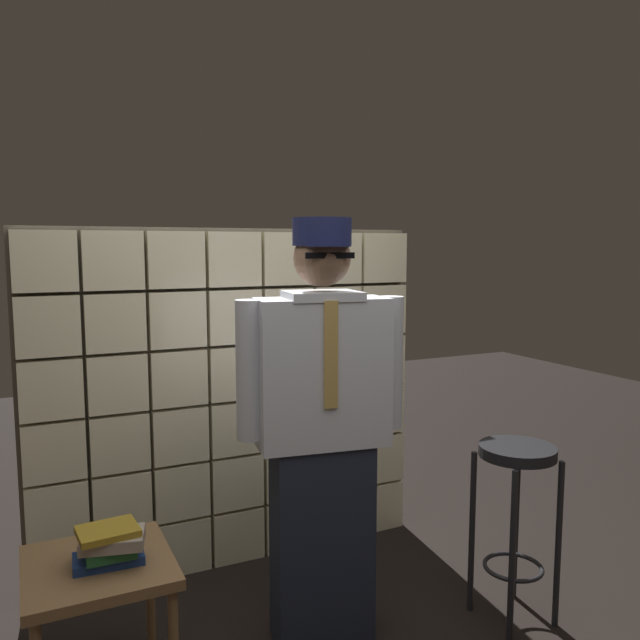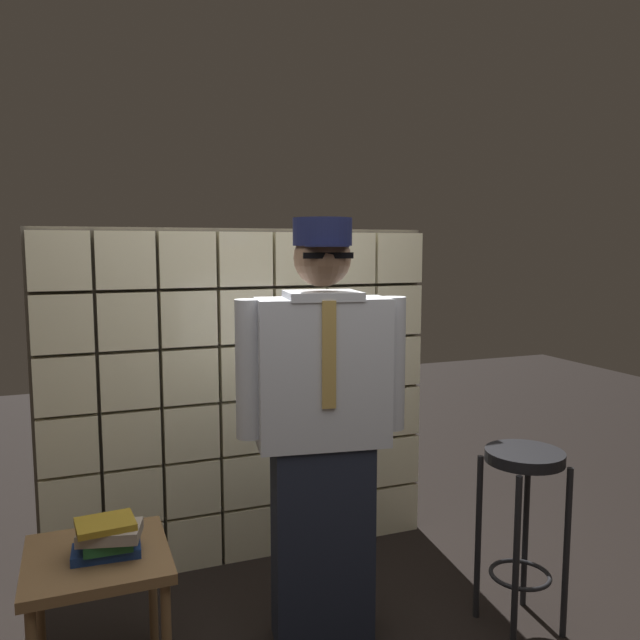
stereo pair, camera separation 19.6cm
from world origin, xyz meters
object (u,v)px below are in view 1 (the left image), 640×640
at_px(bar_stool, 516,491).
at_px(side_table, 99,581).
at_px(book_stack, 110,545).
at_px(standing_person, 322,427).

xyz_separation_m(bar_stool, side_table, (-1.76, 0.24, -0.13)).
bearing_deg(book_stack, side_table, 134.92).
bearing_deg(side_table, standing_person, 0.19).
bearing_deg(side_table, book_stack, -45.08).
bearing_deg(standing_person, bar_stool, -6.82).
relative_size(bar_stool, book_stack, 3.06).
bearing_deg(standing_person, book_stack, -168.09).
distance_m(standing_person, book_stack, 0.93).
height_order(standing_person, bar_stool, standing_person).
xyz_separation_m(standing_person, side_table, (-0.91, -0.00, -0.47)).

